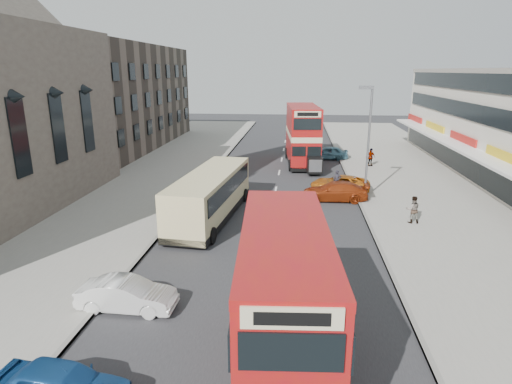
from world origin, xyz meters
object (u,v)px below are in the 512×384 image
at_px(coach, 211,194).
at_px(pedestrian_far, 370,157).
at_px(bus_second, 303,135).
at_px(car_right_a, 335,191).
at_px(car_right_b, 340,184).
at_px(car_right_c, 328,153).
at_px(street_lamp, 368,135).
at_px(bus_main, 284,310).
at_px(cyclist, 337,187).
at_px(car_left_front, 127,295).
at_px(pedestrian_near, 413,209).

relative_size(coach, pedestrian_far, 6.14).
distance_m(bus_second, coach, 18.11).
relative_size(car_right_a, car_right_b, 1.05).
bearing_deg(bus_second, car_right_c, -141.99).
bearing_deg(coach, street_lamp, 31.95).
bearing_deg(car_right_a, bus_main, -8.58).
relative_size(bus_second, cyclist, 5.35).
height_order(car_left_front, car_right_b, car_left_front).
bearing_deg(car_right_c, cyclist, 1.05).
height_order(pedestrian_near, cyclist, cyclist).
bearing_deg(car_left_front, street_lamp, -33.84).
relative_size(bus_second, pedestrian_near, 5.99).
bearing_deg(coach, car_left_front, -90.27).
bearing_deg(car_right_b, pedestrian_far, 158.72).
distance_m(bus_second, car_left_front, 28.98).
bearing_deg(street_lamp, cyclist, 148.70).
relative_size(car_left_front, car_right_b, 0.85).
distance_m(bus_second, car_right_c, 4.36).
xyz_separation_m(bus_main, car_right_a, (3.03, 19.25, -1.84)).
height_order(car_left_front, pedestrian_near, pedestrian_near).
height_order(coach, pedestrian_near, coach).
height_order(car_left_front, car_right_a, car_right_a).
xyz_separation_m(car_left_front, pedestrian_far, (13.60, 27.05, 0.38)).
distance_m(coach, pedestrian_far, 20.37).
distance_m(street_lamp, pedestrian_far, 11.87).
distance_m(street_lamp, pedestrian_near, 6.68).
relative_size(car_right_a, pedestrian_near, 2.77).
xyz_separation_m(car_left_front, car_right_a, (9.30, 15.67, 0.05)).
relative_size(bus_second, coach, 0.96).
xyz_separation_m(coach, car_right_b, (8.74, 7.14, -1.00)).
height_order(car_right_a, cyclist, cyclist).
distance_m(car_right_c, pedestrian_near, 19.99).
bearing_deg(cyclist, bus_main, -101.97).
distance_m(car_left_front, car_right_b, 20.61).
height_order(street_lamp, coach, street_lamp).
height_order(car_right_c, pedestrian_far, pedestrian_far).
bearing_deg(car_left_front, bus_main, -118.02).
height_order(bus_second, car_right_b, bus_second).
xyz_separation_m(bus_main, pedestrian_far, (7.33, 30.63, -1.51)).
bearing_deg(car_right_b, cyclist, -16.99).
xyz_separation_m(car_right_c, pedestrian_far, (3.85, -3.52, 0.30)).
height_order(car_right_a, pedestrian_far, pedestrian_far).
height_order(street_lamp, car_right_b, street_lamp).
distance_m(bus_main, car_right_c, 34.37).
bearing_deg(pedestrian_near, coach, -0.07).
bearing_deg(pedestrian_far, car_right_a, -136.24).
relative_size(coach, car_right_b, 2.36).
bearing_deg(cyclist, bus_second, 100.33).
distance_m(car_right_a, pedestrian_near, 6.40).
relative_size(bus_second, car_right_b, 2.26).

